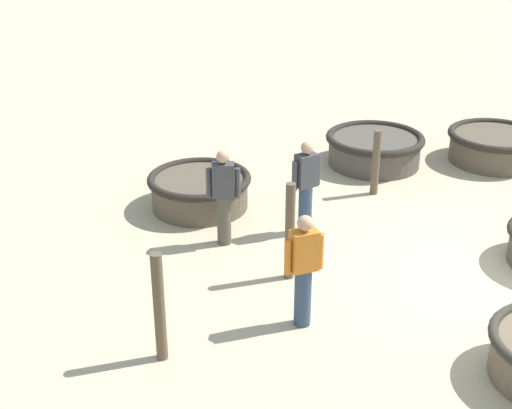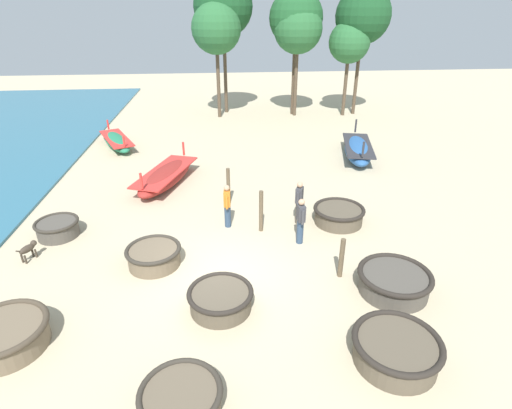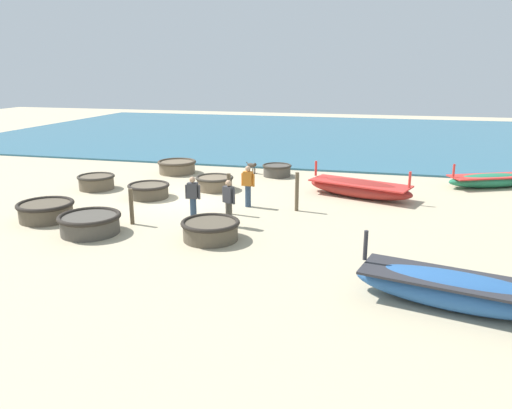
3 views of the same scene
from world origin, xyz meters
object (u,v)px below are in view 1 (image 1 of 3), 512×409
Objects in this scene: coracle_front_right at (374,148)px; fisherman_standing_left at (224,195)px; fisherman_with_hat at (304,268)px; mooring_post_mid_beach at (376,163)px; mooring_post_inland at (290,232)px; mooring_post_shoreline at (159,308)px; fisherman_crouching at (306,185)px; coracle_weathered at (200,190)px; coracle_tilted at (495,145)px.

coracle_front_right is 4.46m from fisherman_standing_left.
fisherman_standing_left is 2.50m from fisherman_with_hat.
mooring_post_inland is at bearing 124.96° from mooring_post_mid_beach.
mooring_post_inland is (1.12, -0.40, -0.09)m from fisherman_with_hat.
coracle_front_right is 1.36× the size of mooring_post_shoreline.
fisherman_crouching reaches higher than coracle_front_right.
fisherman_standing_left is 1.06× the size of mooring_post_inland.
coracle_weathered is at bearing 5.83° from mooring_post_inland.
mooring_post_mid_beach is at bearing -59.63° from mooring_post_shoreline.
mooring_post_shoreline is at bearing 120.37° from mooring_post_mid_beach.
mooring_post_mid_beach is (1.96, -2.80, -0.13)m from mooring_post_inland.
fisherman_crouching reaches higher than mooring_post_mid_beach.
coracle_front_right reaches higher than coracle_weathered.
fisherman_standing_left is 1.45m from mooring_post_inland.
mooring_post_mid_beach is at bearing 95.50° from coracle_tilted.
fisherman_with_hat reaches higher than mooring_post_inland.
mooring_post_inland is at bearing 110.90° from coracle_tilted.
coracle_front_right is 1.25× the size of fisherman_standing_left.
mooring_post_shoreline is at bearing 125.41° from coracle_front_right.
fisherman_standing_left is 3.29m from mooring_post_mid_beach.
fisherman_with_hat reaches higher than coracle_front_right.
coracle_front_right is 7.25m from mooring_post_shoreline.
mooring_post_shoreline is 0.97× the size of mooring_post_inland.
coracle_tilted is 1.33× the size of mooring_post_shoreline.
fisherman_standing_left is at bearing 113.96° from coracle_front_right.
mooring_post_shoreline is (-4.20, 5.90, 0.38)m from coracle_front_right.
coracle_tilted is 6.42m from fisherman_standing_left.
coracle_tilted is 1.06× the size of coracle_weathered.
fisherman_with_hat is at bearing 133.85° from mooring_post_mid_beach.
mooring_post_mid_beach reaches higher than coracle_front_right.
mooring_post_inland is (-1.17, 0.91, -0.09)m from fisherman_crouching.
coracle_weathered is (0.54, 6.20, -0.01)m from coracle_tilted.
fisherman_with_hat is 1.89m from mooring_post_shoreline.
coracle_tilted is 0.98× the size of coracle_front_right.
fisherman_crouching is at bearing 126.56° from coracle_front_right.
coracle_weathered is 0.92× the size of coracle_front_right.
fisherman_standing_left is at bearing 97.91° from coracle_tilted.
mooring_post_inland reaches higher than mooring_post_mid_beach.
coracle_front_right is at bearing -54.59° from mooring_post_shoreline.
coracle_tilted is 7.18m from fisherman_with_hat.
mooring_post_mid_beach is (3.08, -3.20, -0.23)m from fisherman_with_hat.
coracle_tilted is 6.22m from coracle_weathered.
fisherman_crouching is (-1.63, -1.19, 0.50)m from coracle_weathered.
mooring_post_inland reaches higher than mooring_post_shoreline.
fisherman_standing_left is 1.35m from fisherman_crouching.
coracle_front_right is 1.61× the size of mooring_post_mid_beach.
coracle_front_right is 1.49m from mooring_post_mid_beach.
fisherman_standing_left reaches higher than coracle_weathered.
coracle_weathered is 3.21m from mooring_post_mid_beach.
mooring_post_inland is at bearing -65.92° from mooring_post_shoreline.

